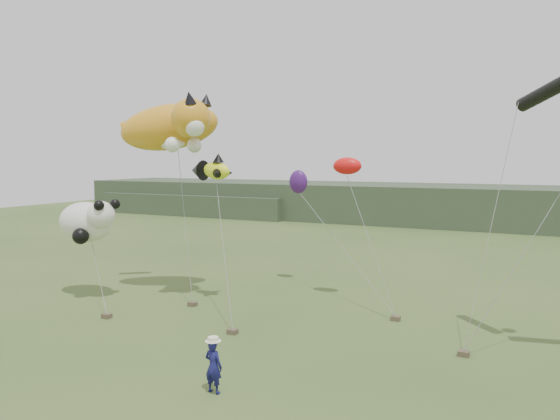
# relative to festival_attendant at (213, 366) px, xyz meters

# --- Properties ---
(ground) EXTENTS (120.00, 120.00, 0.00)m
(ground) POSITION_rel_festival_attendant_xyz_m (-0.22, 1.39, -0.79)
(ground) COLOR #385123
(ground) RESTS_ON ground
(headland) EXTENTS (90.00, 13.00, 4.00)m
(headland) POSITION_rel_festival_attendant_xyz_m (-3.33, 46.07, 1.14)
(headland) COLOR #2D3D28
(headland) RESTS_ON ground
(festival_attendant) EXTENTS (0.60, 0.42, 1.57)m
(festival_attendant) POSITION_rel_festival_attendant_xyz_m (0.00, 0.00, 0.00)
(festival_attendant) COLOR #161654
(festival_attendant) RESTS_ON ground
(sandbag_anchors) EXTENTS (14.70, 5.45, 0.19)m
(sandbag_anchors) POSITION_rel_festival_attendant_xyz_m (-1.52, 6.45, -0.69)
(sandbag_anchors) COLOR brown
(sandbag_anchors) RESTS_ON ground
(cat_kite) EXTENTS (6.59, 4.34, 3.01)m
(cat_kite) POSITION_rel_festival_attendant_xyz_m (-8.17, 9.03, 7.61)
(cat_kite) COLOR orange
(cat_kite) RESTS_ON ground
(fish_kite) EXTENTS (2.56, 1.70, 1.29)m
(fish_kite) POSITION_rel_festival_attendant_xyz_m (-5.87, 8.70, 5.48)
(fish_kite) COLOR #EBFA1E
(fish_kite) RESTS_ON ground
(panda_kite) EXTENTS (3.52, 2.27, 2.18)m
(panda_kite) POSITION_rel_festival_attendant_xyz_m (-11.72, 6.75, 2.95)
(panda_kite) COLOR white
(panda_kite) RESTS_ON ground
(misc_kites) EXTENTS (4.83, 3.09, 1.95)m
(misc_kites) POSITION_rel_festival_attendant_xyz_m (-1.95, 12.96, 5.21)
(misc_kites) COLOR red
(misc_kites) RESTS_ON ground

